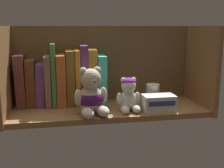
{
  "coord_description": "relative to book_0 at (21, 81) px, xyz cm",
  "views": [
    {
      "loc": [
        -17.12,
        -101.02,
        32.43
      ],
      "look_at": [
        1.22,
        0.0,
        11.26
      ],
      "focal_mm": 44.76,
      "sensor_mm": 36.0,
      "label": 1
    }
  ],
  "objects": [
    {
      "name": "book_8",
      "position": [
        24.04,
        0.0,
        1.69
      ],
      "size": [
        2.8,
        13.47,
        23.45
      ],
      "primitive_type": "cube",
      "rotation": [
        0.0,
        0.0,
        0.0
      ],
      "color": "#5C3170",
      "rests_on": "shelf_board"
    },
    {
      "name": "book_7",
      "position": [
        21.49,
        0.0,
        0.78
      ],
      "size": [
        1.95,
        13.3,
        21.61
      ],
      "primitive_type": "cube",
      "color": "#BF8020",
      "rests_on": "shelf_board"
    },
    {
      "name": "pillar_candle",
      "position": [
        50.23,
        -8.27,
        -5.79
      ],
      "size": [
        5.11,
        5.11,
        8.47
      ],
      "primitive_type": "cylinder",
      "color": "silver",
      "rests_on": "shelf_board"
    },
    {
      "name": "book_10",
      "position": [
        30.84,
        0.0,
        -0.35
      ],
      "size": [
        3.18,
        14.61,
        19.35
      ],
      "primitive_type": "cube",
      "color": "#43CEBE",
      "rests_on": "shelf_board"
    },
    {
      "name": "book_0",
      "position": [
        0.0,
        0.0,
        0.0
      ],
      "size": [
        3.83,
        11.15,
        20.12
      ],
      "primitive_type": "cube",
      "rotation": [
        0.0,
        -0.02,
        0.0
      ],
      "color": "brown",
      "rests_on": "shelf_board"
    },
    {
      "name": "shelf_board",
      "position": [
        32.72,
        -8.8,
        -11.03
      ],
      "size": [
        71.91,
        24.38,
        2.0
      ],
      "primitive_type": "cube",
      "color": "olive",
      "rests_on": "ground"
    },
    {
      "name": "small_product_box",
      "position": [
        49.91,
        -16.01,
        -7.0
      ],
      "size": [
        11.62,
        7.48,
        6.04
      ],
      "color": "silver",
      "rests_on": "shelf_board"
    },
    {
      "name": "shelf_back_panel",
      "position": [
        32.72,
        3.99,
        4.31
      ],
      "size": [
        74.31,
        1.2,
        32.68
      ],
      "primitive_type": "cube",
      "color": "brown",
      "rests_on": "ground"
    },
    {
      "name": "shelf_side_panel_left",
      "position": [
        -4.04,
        -8.8,
        4.31
      ],
      "size": [
        1.6,
        26.78,
        32.68
      ],
      "primitive_type": "cube",
      "color": "olive",
      "rests_on": "ground"
    },
    {
      "name": "teddy_bear_smaller",
      "position": [
        39.25,
        -13.59,
        -4.15
      ],
      "size": [
        9.02,
        9.13,
        12.4
      ],
      "color": "white",
      "rests_on": "shelf_board"
    },
    {
      "name": "book_2",
      "position": [
        7.24,
        0.0,
        -1.84
      ],
      "size": [
        3.6,
        10.43,
        16.45
      ],
      "primitive_type": "cube",
      "rotation": [
        0.0,
        0.03,
        0.0
      ],
      "color": "#6E4183",
      "rests_on": "shelf_board"
    },
    {
      "name": "book_6",
      "position": [
        18.71,
        0.0,
        0.7
      ],
      "size": [
        3.16,
        12.8,
        21.46
      ],
      "primitive_type": "cube",
      "color": "brown",
      "rests_on": "shelf_board"
    },
    {
      "name": "book_9",
      "position": [
        27.33,
        0.0,
        0.85
      ],
      "size": [
        3.41,
        10.19,
        21.76
      ],
      "primitive_type": "cube",
      "color": "#C6882B",
      "rests_on": "shelf_board"
    },
    {
      "name": "teddy_bear_larger",
      "position": [
        25.37,
        -15.07,
        -3.43
      ],
      "size": [
        12.64,
        13.43,
        16.79
      ],
      "color": "beige",
      "rests_on": "shelf_board"
    },
    {
      "name": "book_4",
      "position": [
        12.4,
        0.0,
        2.03
      ],
      "size": [
        1.73,
        11.73,
        24.12
      ],
      "primitive_type": "cube",
      "color": "#509F4E",
      "rests_on": "shelf_board"
    },
    {
      "name": "book_5",
      "position": [
        15.2,
        0.0,
        -0.1
      ],
      "size": [
        3.43,
        13.88,
        19.85
      ],
      "primitive_type": "cube",
      "color": "#C2622C",
      "rests_on": "shelf_board"
    },
    {
      "name": "shelf_side_panel_right",
      "position": [
        69.47,
        -8.8,
        4.31
      ],
      "size": [
        1.6,
        26.78,
        32.68
      ],
      "primitive_type": "cube",
      "color": "olive",
      "rests_on": "ground"
    },
    {
      "name": "book_1",
      "position": [
        3.7,
        0.0,
        -1.01
      ],
      "size": [
        3.48,
        9.17,
        18.04
      ],
      "primitive_type": "cube",
      "color": "brown",
      "rests_on": "shelf_board"
    },
    {
      "name": "book_3",
      "position": [
        10.18,
        0.0,
        -0.27
      ],
      "size": [
        2.28,
        13.15,
        19.53
      ],
      "primitive_type": "cube",
      "color": "#886550",
      "rests_on": "shelf_board"
    }
  ]
}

